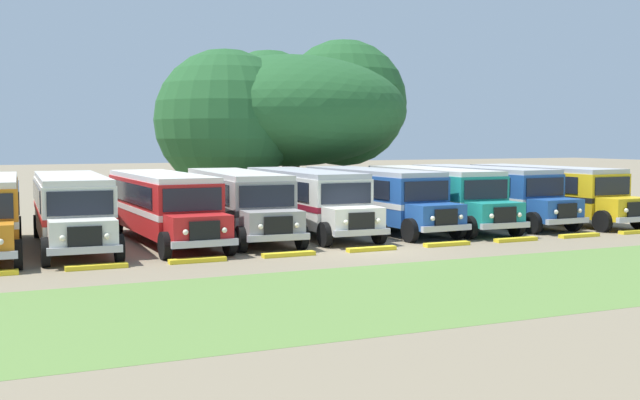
{
  "coord_description": "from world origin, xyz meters",
  "views": [
    {
      "loc": [
        -13.83,
        -26.64,
        4.27
      ],
      "look_at": [
        0.0,
        4.31,
        1.6
      ],
      "focal_mm": 43.96,
      "sensor_mm": 36.0,
      "label": 1
    }
  ],
  "objects": [
    {
      "name": "foreground_grass_strip",
      "position": [
        0.0,
        -7.78,
        0.0
      ],
      "size": [
        80.0,
        8.52,
        0.01
      ],
      "primitive_type": "cube",
      "color": "olive",
      "rests_on": "ground_plane"
    },
    {
      "name": "parked_bus_slot_7",
      "position": [
        9.99,
        6.14,
        1.58
      ],
      "size": [
        3.13,
        10.9,
        2.82
      ],
      "rotation": [
        0.0,
        0.0,
        -1.52
      ],
      "color": "#23519E",
      "rests_on": "ground_plane"
    },
    {
      "name": "parked_bus_slot_1",
      "position": [
        -10.24,
        5.45,
        1.58
      ],
      "size": [
        3.07,
        10.89,
        2.82
      ],
      "rotation": [
        0.0,
        0.0,
        -1.61
      ],
      "color": "silver",
      "rests_on": "ground_plane"
    },
    {
      "name": "parked_bus_slot_8",
      "position": [
        13.38,
        5.46,
        1.58
      ],
      "size": [
        3.13,
        10.9,
        2.82
      ],
      "rotation": [
        0.0,
        0.0,
        -1.52
      ],
      "color": "yellow",
      "rests_on": "ground_plane"
    },
    {
      "name": "curb_wheelstop_8",
      "position": [
        13.55,
        -0.49,
        0.07
      ],
      "size": [
        2.0,
        0.36,
        0.15
      ],
      "primitive_type": "cube",
      "color": "yellow",
      "rests_on": "ground_plane"
    },
    {
      "name": "curb_wheelstop_2",
      "position": [
        -6.78,
        -0.49,
        0.07
      ],
      "size": [
        2.0,
        0.36,
        0.15
      ],
      "primitive_type": "cube",
      "color": "yellow",
      "rests_on": "ground_plane"
    },
    {
      "name": "curb_wheelstop_1",
      "position": [
        -10.16,
        -0.49,
        0.07
      ],
      "size": [
        2.0,
        0.36,
        0.15
      ],
      "primitive_type": "cube",
      "color": "yellow",
      "rests_on": "ground_plane"
    },
    {
      "name": "curb_wheelstop_3",
      "position": [
        -3.39,
        -0.49,
        0.07
      ],
      "size": [
        2.0,
        0.36,
        0.15
      ],
      "primitive_type": "cube",
      "color": "yellow",
      "rests_on": "ground_plane"
    },
    {
      "name": "curb_wheelstop_6",
      "position": [
        6.78,
        -0.49,
        0.07
      ],
      "size": [
        2.0,
        0.36,
        0.15
      ],
      "primitive_type": "cube",
      "color": "yellow",
      "rests_on": "ground_plane"
    },
    {
      "name": "parked_bus_slot_5",
      "position": [
        3.54,
        5.96,
        1.58
      ],
      "size": [
        3.12,
        10.9,
        2.82
      ],
      "rotation": [
        0.0,
        0.0,
        -1.52
      ],
      "color": "#23519E",
      "rests_on": "ground_plane"
    },
    {
      "name": "parked_bus_slot_6",
      "position": [
        6.77,
        5.76,
        1.58
      ],
      "size": [
        2.95,
        10.87,
        2.82
      ],
      "rotation": [
        0.0,
        0.0,
        -1.6
      ],
      "color": "teal",
      "rests_on": "ground_plane"
    },
    {
      "name": "parked_bus_slot_4",
      "position": [
        0.08,
        6.05,
        1.58
      ],
      "size": [
        2.82,
        10.86,
        2.82
      ],
      "rotation": [
        0.0,
        0.0,
        -1.59
      ],
      "color": "silver",
      "rests_on": "ground_plane"
    },
    {
      "name": "parked_bus_slot_2",
      "position": [
        -6.62,
        5.46,
        1.58
      ],
      "size": [
        2.95,
        10.87,
        2.82
      ],
      "rotation": [
        0.0,
        0.0,
        -1.54
      ],
      "color": "red",
      "rests_on": "ground_plane"
    },
    {
      "name": "parked_bus_slot_3",
      "position": [
        -3.2,
        5.93,
        1.58
      ],
      "size": [
        3.18,
        10.91,
        2.82
      ],
      "rotation": [
        0.0,
        0.0,
        -1.63
      ],
      "color": "#9E9993",
      "rests_on": "ground_plane"
    },
    {
      "name": "broad_shade_tree",
      "position": [
        4.01,
        18.28,
        5.97
      ],
      "size": [
        17.11,
        14.36,
        10.66
      ],
      "color": "brown",
      "rests_on": "ground_plane"
    },
    {
      "name": "curb_wheelstop_7",
      "position": [
        10.16,
        -0.49,
        0.07
      ],
      "size": [
        2.0,
        0.36,
        0.15
      ],
      "primitive_type": "cube",
      "color": "yellow",
      "rests_on": "ground_plane"
    },
    {
      "name": "curb_wheelstop_5",
      "position": [
        3.39,
        -0.49,
        0.07
      ],
      "size": [
        2.0,
        0.36,
        0.15
      ],
      "primitive_type": "cube",
      "color": "yellow",
      "rests_on": "ground_plane"
    },
    {
      "name": "ground_plane",
      "position": [
        0.0,
        0.0,
        0.0
      ],
      "size": [
        220.0,
        220.0,
        0.0
      ],
      "primitive_type": "plane",
      "color": "#84755B"
    },
    {
      "name": "curb_wheelstop_4",
      "position": [
        0.0,
        -0.49,
        0.07
      ],
      "size": [
        2.0,
        0.36,
        0.15
      ],
      "primitive_type": "cube",
      "color": "yellow",
      "rests_on": "ground_plane"
    }
  ]
}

